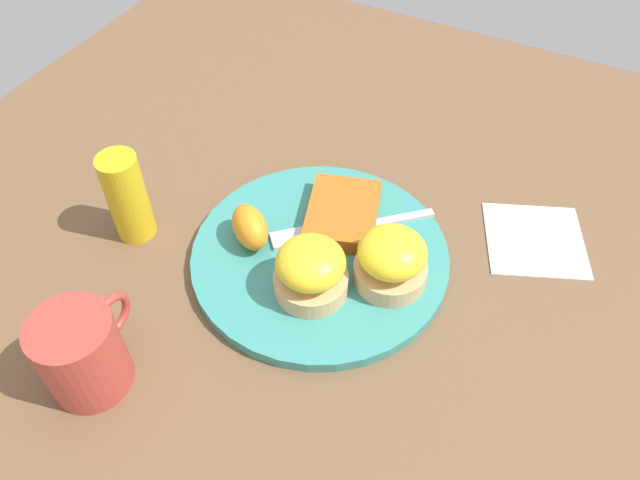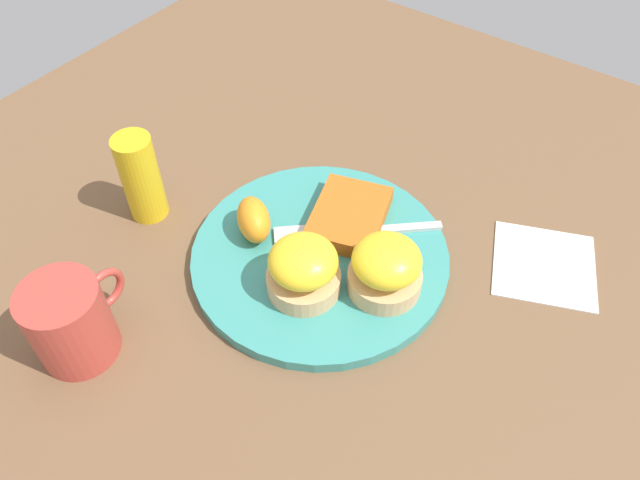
# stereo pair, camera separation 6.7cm
# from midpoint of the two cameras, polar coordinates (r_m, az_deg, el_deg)

# --- Properties ---
(ground_plane) EXTENTS (1.10, 1.10, 0.00)m
(ground_plane) POSITION_cam_midpoint_polar(r_m,az_deg,el_deg) (0.70, -2.75, -2.02)
(ground_plane) COLOR brown
(plate) EXTENTS (0.28, 0.28, 0.01)m
(plate) POSITION_cam_midpoint_polar(r_m,az_deg,el_deg) (0.69, -2.77, -1.65)
(plate) COLOR teal
(plate) RESTS_ON ground_plane
(sandwich_benedict_left) EXTENTS (0.08, 0.08, 0.06)m
(sandwich_benedict_left) POSITION_cam_midpoint_polar(r_m,az_deg,el_deg) (0.63, -3.90, -2.99)
(sandwich_benedict_left) COLOR tan
(sandwich_benedict_left) RESTS_ON plate
(sandwich_benedict_right) EXTENTS (0.08, 0.08, 0.06)m
(sandwich_benedict_right) POSITION_cam_midpoint_polar(r_m,az_deg,el_deg) (0.64, 3.60, -2.00)
(sandwich_benedict_right) COLOR tan
(sandwich_benedict_right) RESTS_ON plate
(hashbrown_patty) EXTENTS (0.12, 0.11, 0.02)m
(hashbrown_patty) POSITION_cam_midpoint_polar(r_m,az_deg,el_deg) (0.71, -0.90, 2.42)
(hashbrown_patty) COLOR #B95D1B
(hashbrown_patty) RESTS_ON plate
(orange_wedge) EXTENTS (0.07, 0.07, 0.04)m
(orange_wedge) POSITION_cam_midpoint_polar(r_m,az_deg,el_deg) (0.69, -9.22, 1.02)
(orange_wedge) COLOR orange
(orange_wedge) RESTS_ON plate
(fork) EXTENTS (0.14, 0.15, 0.00)m
(fork) POSITION_cam_midpoint_polar(r_m,az_deg,el_deg) (0.70, -0.70, 0.77)
(fork) COLOR silver
(fork) RESTS_ON plate
(cup) EXTENTS (0.11, 0.08, 0.09)m
(cup) POSITION_cam_midpoint_polar(r_m,az_deg,el_deg) (0.62, -23.87, -9.61)
(cup) COLOR #B23D33
(cup) RESTS_ON ground_plane
(napkin) EXTENTS (0.14, 0.14, 0.00)m
(napkin) POSITION_cam_midpoint_polar(r_m,az_deg,el_deg) (0.74, 16.68, -0.09)
(napkin) COLOR white
(napkin) RESTS_ON ground_plane
(condiment_bottle) EXTENTS (0.04, 0.04, 0.11)m
(condiment_bottle) POSITION_cam_midpoint_polar(r_m,az_deg,el_deg) (0.73, -19.78, 3.59)
(condiment_bottle) COLOR gold
(condiment_bottle) RESTS_ON ground_plane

